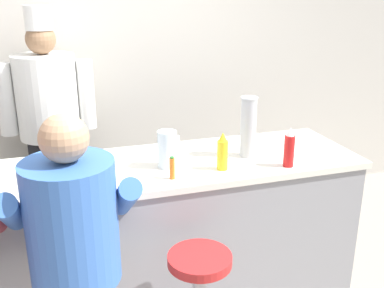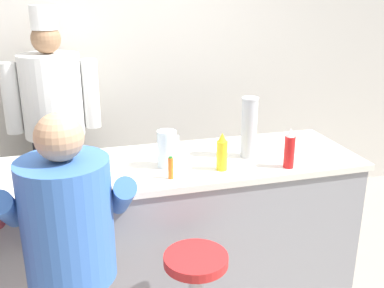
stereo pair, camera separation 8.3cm
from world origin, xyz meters
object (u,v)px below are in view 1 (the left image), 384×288
breakfast_plate (103,167)px  diner_seated_blue (73,228)px  cereal_bowl (87,182)px  cook_in_whites_near (49,117)px  ketchup_bottle_red (289,148)px  hot_sauce_bottle_orange (172,168)px  mustard_bottle_yellow (223,152)px  water_pitcher_clear (167,149)px  cup_stack_steel (248,127)px

breakfast_plate → diner_seated_blue: diner_seated_blue is taller
cereal_bowl → cook_in_whites_near: 1.33m
ketchup_bottle_red → hot_sauce_bottle_orange: ketchup_bottle_red is taller
ketchup_bottle_red → cook_in_whites_near: size_ratio=0.13×
cereal_bowl → breakfast_plate: bearing=62.9°
ketchup_bottle_red → cereal_bowl: (-1.18, 0.07, -0.09)m
mustard_bottle_yellow → cook_in_whites_near: bearing=126.3°
breakfast_plate → cereal_bowl: cereal_bowl is taller
water_pitcher_clear → cook_in_whites_near: size_ratio=0.12×
ketchup_bottle_red → cereal_bowl: ketchup_bottle_red is taller
breakfast_plate → cereal_bowl: (-0.11, -0.22, 0.01)m
hot_sauce_bottle_orange → cup_stack_steel: (0.55, 0.21, 0.13)m
mustard_bottle_yellow → hot_sauce_bottle_orange: bearing=-171.7°
ketchup_bottle_red → water_pitcher_clear: (-0.69, 0.21, -0.00)m
mustard_bottle_yellow → diner_seated_blue: size_ratio=0.15×
mustard_bottle_yellow → cup_stack_steel: size_ratio=0.59×
hot_sauce_bottle_orange → cook_in_whites_near: size_ratio=0.07×
cup_stack_steel → cereal_bowl: bearing=-170.5°
mustard_bottle_yellow → cereal_bowl: bearing=-179.5°
diner_seated_blue → mustard_bottle_yellow: bearing=24.1°
breakfast_plate → cup_stack_steel: size_ratio=0.61×
mustard_bottle_yellow → water_pitcher_clear: size_ratio=1.02×
cereal_bowl → cook_in_whites_near: (-0.18, 1.32, 0.03)m
cup_stack_steel → diner_seated_blue: size_ratio=0.26×
water_pitcher_clear → diner_seated_blue: (-0.59, -0.53, -0.13)m
ketchup_bottle_red → diner_seated_blue: 1.33m
hot_sauce_bottle_orange → breakfast_plate: (-0.35, 0.26, -0.05)m
hot_sauce_bottle_orange → cereal_bowl: hot_sauce_bottle_orange is taller
cup_stack_steel → breakfast_plate: bearing=177.0°
hot_sauce_bottle_orange → cook_in_whites_near: 1.50m
cereal_bowl → diner_seated_blue: 0.41m
mustard_bottle_yellow → breakfast_plate: size_ratio=0.97×
water_pitcher_clear → cook_in_whites_near: (-0.66, 1.17, -0.06)m
mustard_bottle_yellow → diner_seated_blue: 0.98m
mustard_bottle_yellow → breakfast_plate: mustard_bottle_yellow is taller
hot_sauce_bottle_orange → cup_stack_steel: size_ratio=0.34×
mustard_bottle_yellow → hot_sauce_bottle_orange: (-0.32, -0.05, -0.04)m
water_pitcher_clear → cup_stack_steel: bearing=2.8°
hot_sauce_bottle_orange → water_pitcher_clear: (0.02, 0.18, 0.05)m
water_pitcher_clear → diner_seated_blue: size_ratio=0.15×
mustard_bottle_yellow → water_pitcher_clear: (-0.30, 0.14, 0.01)m
hot_sauce_bottle_orange → water_pitcher_clear: water_pitcher_clear is taller
cereal_bowl → cup_stack_steel: cup_stack_steel is taller
breakfast_plate → cook_in_whites_near: 1.14m
cereal_bowl → cook_in_whites_near: size_ratio=0.08×
cup_stack_steel → ketchup_bottle_red: bearing=-55.4°
cook_in_whites_near → diner_seated_blue: bearing=-87.5°
water_pitcher_clear → breakfast_plate: bearing=168.8°
cook_in_whites_near → hot_sauce_bottle_orange: bearing=-64.7°
diner_seated_blue → cook_in_whites_near: cook_in_whites_near is taller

